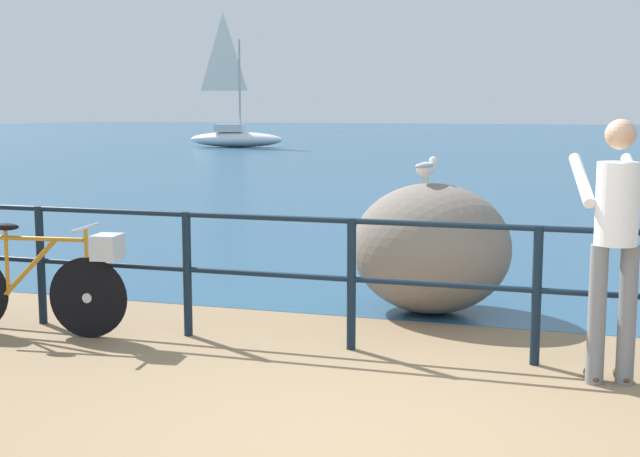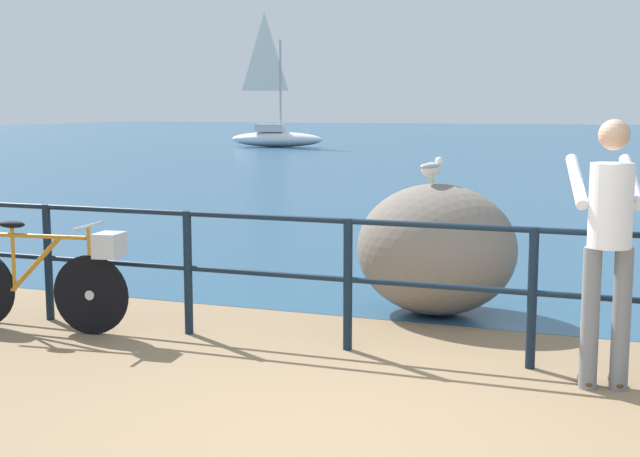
{
  "view_description": "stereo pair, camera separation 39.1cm",
  "coord_description": "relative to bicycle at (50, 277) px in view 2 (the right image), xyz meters",
  "views": [
    {
      "loc": [
        1.01,
        -4.55,
        1.86
      ],
      "look_at": [
        -1.07,
        2.17,
        0.87
      ],
      "focal_mm": 48.93,
      "sensor_mm": 36.0,
      "label": 1
    },
    {
      "loc": [
        1.38,
        -4.42,
        1.86
      ],
      "look_at": [
        -1.07,
        2.17,
        0.87
      ],
      "focal_mm": 48.93,
      "sensor_mm": 36.0,
      "label": 2
    }
  ],
  "objects": [
    {
      "name": "ground_plane",
      "position": [
        3.18,
        18.56,
        -0.51
      ],
      "size": [
        120.0,
        120.0,
        0.1
      ],
      "primitive_type": "cube",
      "color": "#846B4C"
    },
    {
      "name": "sea_surface",
      "position": [
        3.18,
        46.34,
        -0.46
      ],
      "size": [
        120.0,
        90.0,
        0.01
      ],
      "primitive_type": "cube",
      "color": "navy",
      "rests_on": "ground_plane"
    },
    {
      "name": "promenade_railing",
      "position": [
        3.18,
        0.33,
        0.17
      ],
      "size": [
        9.73,
        0.07,
        1.02
      ],
      "color": "black",
      "rests_on": "ground_plane"
    },
    {
      "name": "bicycle",
      "position": [
        0.0,
        0.0,
        0.0
      ],
      "size": [
        1.69,
        0.48,
        0.92
      ],
      "rotation": [
        0.0,
        0.0,
        0.11
      ],
      "color": "black",
      "rests_on": "ground_plane"
    },
    {
      "name": "person_at_railing",
      "position": [
        4.38,
        0.05,
        0.53
      ],
      "size": [
        0.55,
        0.67,
        1.78
      ],
      "rotation": [
        0.0,
        0.0,
        1.81
      ],
      "color": "slate",
      "rests_on": "ground_plane"
    },
    {
      "name": "breakwater_boulder_main",
      "position": [
        2.86,
        1.73,
        0.12
      ],
      "size": [
        1.44,
        1.26,
        1.18
      ],
      "color": "slate",
      "rests_on": "ground"
    },
    {
      "name": "seagull",
      "position": [
        2.8,
        1.75,
        0.85
      ],
      "size": [
        0.21,
        0.34,
        0.23
      ],
      "rotation": [
        0.0,
        0.0,
        1.17
      ],
      "color": "gold",
      "rests_on": "breakwater_boulder_main"
    },
    {
      "name": "sailboat",
      "position": [
        -11.57,
        31.61,
        0.24
      ],
      "size": [
        4.52,
        1.79,
        6.16
      ],
      "rotation": [
        0.0,
        0.0,
        0.11
      ],
      "color": "white",
      "rests_on": "sea_surface"
    }
  ]
}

